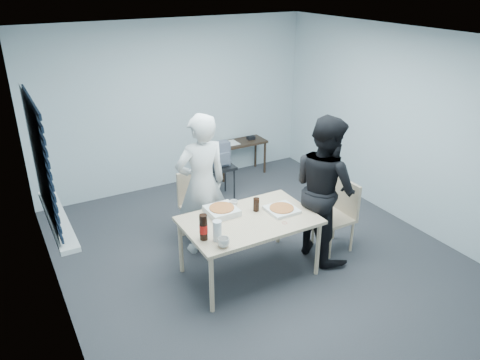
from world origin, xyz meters
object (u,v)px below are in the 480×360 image
chair_far (196,201)px  soda_bottle (204,228)px  person_white (202,185)px  person_black (324,188)px  mug_b (234,204)px  backpack (221,154)px  stool (221,172)px  dining_table (249,224)px  mug_a (223,242)px  side_table (240,146)px  chair_right (340,211)px

chair_far → soda_bottle: (-0.45, -1.20, 0.33)m
chair_far → person_white: bearing=-100.8°
chair_far → person_black: bearing=-44.1°
mug_b → backpack: bearing=67.8°
chair_far → stool: size_ratio=1.69×
dining_table → chair_far: bearing=99.1°
dining_table → mug_a: mug_a is taller
side_table → person_black: bearing=-97.3°
dining_table → stool: 2.05m
chair_far → side_table: bearing=45.4°
stool → chair_far: bearing=-132.6°
backpack → mug_a: backpack is taller
dining_table → person_black: (0.99, -0.06, 0.23)m
stool → soda_bottle: bearing=-121.1°
mug_a → person_black: bearing=11.4°
chair_far → person_black: 1.65m
side_table → mug_b: size_ratio=8.82×
backpack → chair_far: bearing=-110.1°
chair_far → stool: 1.19m
dining_table → mug_b: size_ratio=14.61×
chair_far → stool: bearing=47.4°
mug_a → mug_b: bearing=54.5°
mug_a → chair_far: bearing=76.6°
stool → chair_right: bearing=-72.3°
person_black → mug_a: 1.53m
backpack → mug_b: backpack is taller
chair_right → person_black: person_black is taller
chair_far → backpack: (0.80, 0.86, 0.20)m
person_black → mug_a: size_ratio=14.39×
side_table → mug_a: mug_a is taller
chair_far → mug_b: size_ratio=8.90×
person_white → soda_bottle: (-0.39, -0.87, -0.04)m
dining_table → backpack: (0.63, 1.92, 0.06)m
backpack → side_table: bearing=66.2°
backpack → mug_a: (-1.14, -2.28, 0.05)m
person_black → backpack: (-0.36, 1.98, -0.18)m
stool → mug_b: mug_b is taller
backpack → soda_bottle: size_ratio=1.34×
chair_right → chair_far: bearing=142.1°
side_table → backpack: (-0.70, -0.66, 0.20)m
dining_table → side_table: 2.90m
dining_table → soda_bottle: size_ratio=5.21×
stool → soda_bottle: size_ratio=1.88×
stool → backpack: bearing=-90.0°
chair_right → mug_b: size_ratio=8.90×
stool → dining_table: bearing=-108.0°
dining_table → stool: size_ratio=2.77×
soda_bottle → stool: bearing=58.9°
person_white → soda_bottle: 0.95m
mug_b → mug_a: bearing=-125.5°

